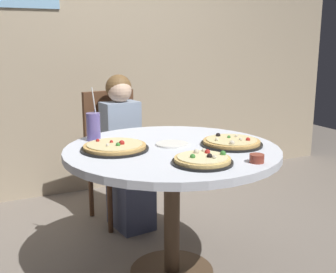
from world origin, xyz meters
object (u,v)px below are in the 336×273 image
object	(u,v)px
pizza_cheese	(231,142)
pizza_veggie	(203,160)
chair_wooden	(115,148)
diner_child	(126,160)
pizza_pepperoni	(115,147)
sauce_bowl	(257,158)
dining_table	(172,166)
plate_small	(172,144)
soda_cup	(93,127)

from	to	relation	value
pizza_cheese	pizza_veggie	bearing A→B (deg)	-143.70
chair_wooden	diner_child	world-z (taller)	diner_child
chair_wooden	pizza_pepperoni	xyz separation A→B (m)	(-0.29, -0.86, 0.24)
pizza_pepperoni	sauce_bowl	distance (m)	0.74
pizza_pepperoni	sauce_bowl	world-z (taller)	pizza_pepperoni
pizza_veggie	dining_table	bearing A→B (deg)	89.10
diner_child	sauce_bowl	size ratio (longest dim) A/B	15.46
pizza_veggie	plate_small	size ratio (longest dim) A/B	1.61
diner_child	pizza_pepperoni	xyz separation A→B (m)	(-0.30, -0.68, 0.28)
chair_wooden	pizza_cheese	world-z (taller)	chair_wooden
pizza_veggie	pizza_cheese	size ratio (longest dim) A/B	0.85
diner_child	soda_cup	bearing A→B (deg)	-129.43
dining_table	sauce_bowl	xyz separation A→B (m)	(0.23, -0.43, 0.12)
pizza_veggie	sauce_bowl	world-z (taller)	pizza_veggie
pizza_pepperoni	plate_small	world-z (taller)	pizza_pepperoni
chair_wooden	pizza_cheese	bearing A→B (deg)	-72.53
pizza_pepperoni	soda_cup	xyz separation A→B (m)	(-0.04, 0.26, 0.07)
pizza_pepperoni	pizza_veggie	bearing A→B (deg)	-55.23
pizza_pepperoni	soda_cup	distance (m)	0.27
dining_table	chair_wooden	bearing A→B (deg)	90.63
chair_wooden	soda_cup	distance (m)	0.74
diner_child	pizza_cheese	world-z (taller)	diner_child
sauce_bowl	pizza_pepperoni	bearing A→B (deg)	135.64
pizza_veggie	chair_wooden	bearing A→B (deg)	90.23
diner_child	pizza_cheese	distance (m)	0.96
diner_child	sauce_bowl	xyz separation A→B (m)	(0.22, -1.19, 0.29)
chair_wooden	diner_child	bearing A→B (deg)	-84.03
dining_table	pizza_pepperoni	distance (m)	0.33
pizza_veggie	pizza_cheese	bearing A→B (deg)	36.30
pizza_veggie	soda_cup	bearing A→B (deg)	115.87
pizza_cheese	sauce_bowl	world-z (taller)	pizza_cheese
dining_table	soda_cup	distance (m)	0.51
plate_small	sauce_bowl	bearing A→B (deg)	-66.47
chair_wooden	sauce_bowl	size ratio (longest dim) A/B	13.57
chair_wooden	pizza_pepperoni	size ratio (longest dim) A/B	2.65
pizza_veggie	soda_cup	world-z (taller)	soda_cup
sauce_bowl	soda_cup	bearing A→B (deg)	126.12
sauce_bowl	plate_small	bearing A→B (deg)	113.53
sauce_bowl	diner_child	bearing A→B (deg)	100.64
dining_table	pizza_veggie	world-z (taller)	pizza_veggie
pizza_cheese	pizza_pepperoni	bearing A→B (deg)	163.50
dining_table	plate_small	size ratio (longest dim) A/B	6.47
pizza_cheese	sauce_bowl	size ratio (longest dim) A/B	4.87
pizza_cheese	plate_small	world-z (taller)	pizza_cheese
dining_table	diner_child	xyz separation A→B (m)	(0.01, 0.76, -0.16)
chair_wooden	plate_small	size ratio (longest dim) A/B	5.28
diner_child	sauce_bowl	world-z (taller)	diner_child
diner_child	plate_small	xyz separation A→B (m)	(0.02, -0.71, 0.27)
diner_child	pizza_pepperoni	distance (m)	0.79
sauce_bowl	dining_table	bearing A→B (deg)	118.22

